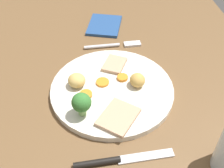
{
  "coord_description": "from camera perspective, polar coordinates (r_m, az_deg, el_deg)",
  "views": [
    {
      "loc": [
        45.47,
        -3.77,
        50.03
      ],
      "look_at": [
        -0.07,
        2.63,
        6.0
      ],
      "focal_mm": 46.32,
      "sensor_mm": 36.0,
      "label": 1
    }
  ],
  "objects": [
    {
      "name": "carrot_coin_front",
      "position": [
        0.65,
        -1.88,
        0.34
      ],
      "size": [
        2.94,
        2.94,
        0.52
      ],
      "primitive_type": "cylinder",
      "color": "orange",
      "rests_on": "dinner_plate"
    },
    {
      "name": "carrot_coin_side",
      "position": [
        0.66,
        2.08,
        1.28
      ],
      "size": [
        2.48,
        2.48,
        0.67
      ],
      "primitive_type": "cylinder",
      "color": "orange",
      "rests_on": "dinner_plate"
    },
    {
      "name": "roast_potato_left",
      "position": [
        0.64,
        -6.98,
        0.71
      ],
      "size": [
        5.5,
        5.5,
        2.99
      ],
      "primitive_type": "ellipsoid",
      "rotation": [
        0.0,
        0.0,
        5.51
      ],
      "color": "#D8B260",
      "rests_on": "dinner_plate"
    },
    {
      "name": "knife",
      "position": [
        0.54,
        0.66,
        -14.82
      ],
      "size": [
        1.99,
        18.53,
        1.2
      ],
      "rotation": [
        0.0,
        0.0,
        1.6
      ],
      "color": "black",
      "rests_on": "dining_table"
    },
    {
      "name": "folded_napkin",
      "position": [
        0.86,
        -1.51,
        11.5
      ],
      "size": [
        13.1,
        11.75,
        0.8
      ],
      "primitive_type": "cube",
      "rotation": [
        0.0,
        0.0,
        -0.29
      ],
      "color": "navy",
      "rests_on": "dining_table"
    },
    {
      "name": "dining_table",
      "position": [
        0.66,
        -2.24,
        -2.88
      ],
      "size": [
        120.0,
        84.0,
        3.6
      ],
      "primitive_type": "cube",
      "color": "brown",
      "rests_on": "ground"
    },
    {
      "name": "fork",
      "position": [
        0.78,
        0.51,
        7.67
      ],
      "size": [
        2.03,
        15.26,
        0.9
      ],
      "rotation": [
        0.0,
        0.0,
        1.58
      ],
      "color": "silver",
      "rests_on": "dining_table"
    },
    {
      "name": "broccoli_floret",
      "position": [
        0.57,
        -6.04,
        -3.74
      ],
      "size": [
        3.98,
        3.98,
        5.33
      ],
      "color": "#8CB766",
      "rests_on": "dinner_plate"
    },
    {
      "name": "meat_slice_under",
      "position": [
        0.58,
        1.25,
        -6.53
      ],
      "size": [
        10.28,
        10.0,
        0.8
      ],
      "primitive_type": "cube",
      "rotation": [
        0.0,
        0.0,
        5.62
      ],
      "color": "tan",
      "rests_on": "dinner_plate"
    },
    {
      "name": "carrot_coin_back",
      "position": [
        0.63,
        -5.2,
        -2.1
      ],
      "size": [
        2.79,
        2.79,
        0.7
      ],
      "primitive_type": "cylinder",
      "color": "orange",
      "rests_on": "dinner_plate"
    },
    {
      "name": "meat_slice_main",
      "position": [
        0.7,
        0.48,
        3.89
      ],
      "size": [
        7.51,
        6.92,
        0.8
      ],
      "primitive_type": "cube",
      "rotation": [
        0.0,
        0.0,
        2.66
      ],
      "color": "tan",
      "rests_on": "dinner_plate"
    },
    {
      "name": "dinner_plate",
      "position": [
        0.65,
        -0.0,
        -1.08
      ],
      "size": [
        27.46,
        27.46,
        1.4
      ],
      "primitive_type": "cylinder",
      "color": "silver",
      "rests_on": "dining_table"
    },
    {
      "name": "roast_potato_right",
      "position": [
        0.64,
        5.0,
        0.92
      ],
      "size": [
        3.64,
        3.5,
        2.98
      ],
      "primitive_type": "ellipsoid",
      "rotation": [
        0.0,
        0.0,
        1.55
      ],
      "color": "tan",
      "rests_on": "dinner_plate"
    }
  ]
}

